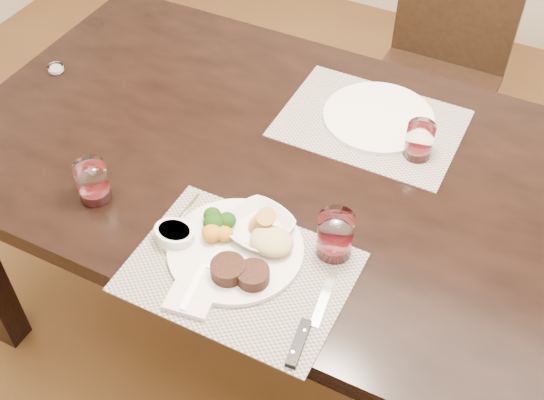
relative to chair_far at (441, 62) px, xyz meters
The scene contains 15 objects.
ground_plane 1.06m from the chair_far, 90.00° to the right, with size 4.50×4.50×0.00m, color #4C2E18.
dining_table 0.95m from the chair_far, 90.00° to the right, with size 2.00×1.00×0.75m.
chair_far is the anchor object (origin of this frame).
placemat_near 1.32m from the chair_far, 93.88° to the right, with size 0.46×0.34×0.00m, color gray.
placemat_far 0.76m from the chair_far, 91.27° to the right, with size 0.46×0.34×0.00m, color gray.
dinner_plate 1.29m from the chair_far, 94.87° to the right, with size 0.30×0.30×0.05m.
napkin_fork 1.40m from the chair_far, 96.15° to the right, with size 0.12×0.18×0.02m.
steak_knife 1.40m from the chair_far, 85.84° to the right, with size 0.04×0.25×0.01m.
cracker_bowl 1.22m from the chair_far, 94.95° to the right, with size 0.18×0.18×0.06m.
sauce_ramekin 1.34m from the chair_far, 101.17° to the right, with size 0.09×0.14×0.07m.
wine_glass_near 1.20m from the chair_far, 86.65° to the right, with size 0.08×0.08×0.11m.
far_plate 0.74m from the chair_far, 90.34° to the right, with size 0.29×0.29×0.01m, color silver.
wine_glass_far 0.84m from the chair_far, 80.54° to the right, with size 0.07×0.07×0.09m.
wine_glass_side 1.38m from the chair_far, 111.50° to the right, with size 0.07×0.07×0.10m.
salt_cellar 1.30m from the chair_far, 134.86° to the right, with size 0.04×0.04×0.02m.
Camera 1 is at (0.37, -1.12, 1.90)m, focal length 45.00 mm.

